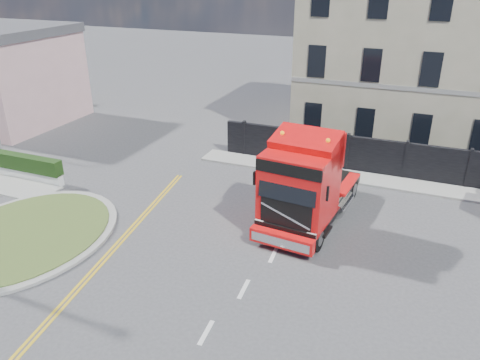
% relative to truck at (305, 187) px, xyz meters
% --- Properties ---
extents(ground, '(120.00, 120.00, 0.00)m').
position_rel_truck_xyz_m(ground, '(-3.41, -2.18, -1.87)').
color(ground, '#424244').
rests_on(ground, ground).
extents(traffic_island, '(6.80, 6.80, 0.17)m').
position_rel_truck_xyz_m(traffic_island, '(-10.41, -5.18, -1.79)').
color(traffic_island, gray).
rests_on(traffic_island, ground).
extents(hedge_wall, '(8.00, 0.55, 1.35)m').
position_rel_truck_xyz_m(hedge_wall, '(-16.41, -0.68, -1.13)').
color(hedge_wall, silver).
rests_on(hedge_wall, ground).
extents(seaside_bldg_pink, '(8.00, 8.00, 6.00)m').
position_rel_truck_xyz_m(seaside_bldg_pink, '(-23.41, 6.82, 1.13)').
color(seaside_bldg_pink, '#D6A7AA').
rests_on(seaside_bldg_pink, ground).
extents(hoarding_fence, '(18.80, 0.25, 2.00)m').
position_rel_truck_xyz_m(hoarding_fence, '(3.14, 6.82, -0.87)').
color(hoarding_fence, black).
rests_on(hoarding_fence, ground).
extents(georgian_building, '(12.30, 10.30, 12.80)m').
position_rel_truck_xyz_m(georgian_building, '(2.59, 14.32, 3.90)').
color(georgian_building, beige).
rests_on(georgian_building, ground).
extents(pavement_far, '(20.00, 1.60, 0.12)m').
position_rel_truck_xyz_m(pavement_far, '(2.59, 5.92, -1.81)').
color(pavement_far, gray).
rests_on(pavement_far, ground).
extents(truck, '(3.25, 7.19, 4.18)m').
position_rel_truck_xyz_m(truck, '(0.00, 0.00, 0.00)').
color(truck, black).
rests_on(truck, ground).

